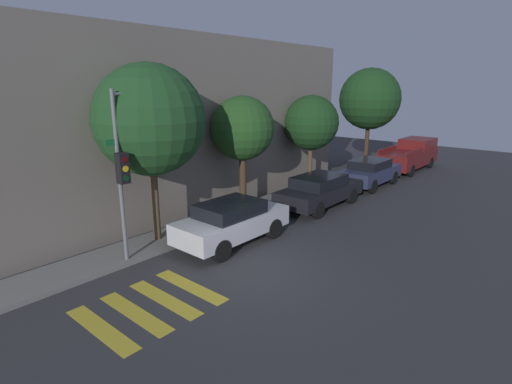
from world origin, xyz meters
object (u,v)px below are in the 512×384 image
at_px(tree_behind_truck, 370,99).
at_px(tree_midblock, 242,129).
at_px(traffic_light_pole, 131,152).
at_px(pickup_truck, 410,155).
at_px(sedan_near_corner, 232,221).
at_px(tree_near_corner, 150,120).
at_px(sedan_middle, 320,190).
at_px(sedan_far_end, 370,172).
at_px(tree_far_end, 311,123).

bearing_deg(tree_behind_truck, tree_midblock, 180.00).
distance_m(traffic_light_pole, pickup_truck, 19.71).
distance_m(sedan_near_corner, tree_near_corner, 4.34).
xyz_separation_m(sedan_middle, sedan_far_end, (5.09, -0.00, 0.01)).
bearing_deg(sedan_middle, tree_behind_truck, 13.21).
distance_m(sedan_near_corner, tree_midblock, 4.49).
height_order(sedan_far_end, tree_midblock, tree_midblock).
height_order(sedan_middle, tree_near_corner, tree_near_corner).
xyz_separation_m(pickup_truck, tree_near_corner, (-18.23, 2.07, 3.28)).
xyz_separation_m(tree_near_corner, tree_midblock, (4.46, 0.00, -0.64)).
relative_size(traffic_light_pole, tree_behind_truck, 0.83).
bearing_deg(tree_midblock, tree_near_corner, 180.00).
xyz_separation_m(sedan_far_end, tree_near_corner, (-12.39, 2.07, 3.45)).
bearing_deg(traffic_light_pole, tree_far_end, 4.20).
distance_m(sedan_far_end, pickup_truck, 5.85).
relative_size(sedan_near_corner, sedan_middle, 0.91).
bearing_deg(tree_midblock, sedan_far_end, -14.62).
relative_size(sedan_near_corner, tree_near_corner, 0.70).
xyz_separation_m(sedan_near_corner, tree_near_corner, (-1.64, 2.07, 3.44)).
relative_size(sedan_far_end, tree_behind_truck, 0.67).
height_order(sedan_middle, tree_behind_truck, tree_behind_truck).
height_order(sedan_middle, pickup_truck, pickup_truck).
distance_m(traffic_light_pole, tree_behind_truck, 17.44).
bearing_deg(tree_behind_truck, sedan_far_end, -150.96).
bearing_deg(sedan_middle, tree_far_end, 41.76).
bearing_deg(pickup_truck, tree_near_corner, 173.53).
relative_size(sedan_near_corner, sedan_far_end, 0.99).
bearing_deg(tree_behind_truck, tree_near_corner, 180.00).
distance_m(sedan_middle, tree_far_end, 4.12).
xyz_separation_m(pickup_truck, tree_midblock, (-13.77, 2.07, 2.64)).
xyz_separation_m(tree_far_end, tree_behind_truck, (6.50, 0.00, 1.01)).
xyz_separation_m(sedan_middle, tree_far_end, (2.32, 2.07, 2.71)).
relative_size(sedan_far_end, tree_midblock, 0.86).
xyz_separation_m(traffic_light_pole, pickup_truck, (19.51, -1.27, -2.47)).
xyz_separation_m(traffic_light_pole, sedan_far_end, (13.67, -1.27, -2.64)).
bearing_deg(sedan_far_end, tree_near_corner, 170.52).
distance_m(tree_midblock, tree_far_end, 5.16).
height_order(traffic_light_pole, sedan_middle, traffic_light_pole).
xyz_separation_m(sedan_middle, tree_near_corner, (-7.30, 2.07, 3.46)).
bearing_deg(pickup_truck, tree_behind_truck, 135.70).
relative_size(sedan_near_corner, tree_far_end, 0.87).
bearing_deg(sedan_far_end, traffic_light_pole, 174.69).
bearing_deg(pickup_truck, sedan_middle, 180.00).
xyz_separation_m(sedan_near_corner, tree_far_end, (7.98, 2.07, 2.69)).
height_order(traffic_light_pole, tree_behind_truck, tree_behind_truck).
bearing_deg(tree_midblock, sedan_middle, -36.10).
distance_m(tree_near_corner, tree_behind_truck, 16.12).
relative_size(sedan_far_end, tree_far_end, 0.87).
xyz_separation_m(sedan_middle, pickup_truck, (10.94, 0.00, 0.18)).
bearing_deg(tree_behind_truck, traffic_light_pole, -177.37).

